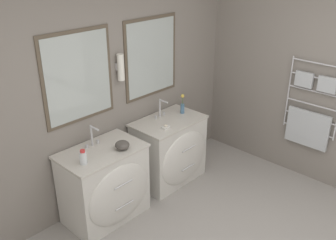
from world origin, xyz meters
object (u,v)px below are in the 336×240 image
object	(u,v)px
vanity_right	(171,151)
toiletry_bottle	(83,157)
vanity_left	(106,185)
amenity_bowl	(122,145)
flower_vase	(182,106)

from	to	relation	value
vanity_right	toiletry_bottle	size ratio (longest dim) A/B	5.86
vanity_left	amenity_bowl	size ratio (longest dim) A/B	5.81
vanity_left	vanity_right	bearing A→B (deg)	0.00
vanity_right	flower_vase	xyz separation A→B (m)	(0.27, 0.05, 0.50)
toiletry_bottle	amenity_bowl	size ratio (longest dim) A/B	0.99
vanity_left	vanity_right	xyz separation A→B (m)	(1.00, 0.00, 0.00)
amenity_bowl	flower_vase	size ratio (longest dim) A/B	0.60
flower_vase	vanity_left	bearing A→B (deg)	-177.68
vanity_left	toiletry_bottle	distance (m)	0.55
vanity_left	amenity_bowl	xyz separation A→B (m)	(0.16, -0.10, 0.45)
vanity_right	toiletry_bottle	distance (m)	1.36
toiletry_bottle	flower_vase	xyz separation A→B (m)	(1.54, 0.11, 0.03)
flower_vase	toiletry_bottle	bearing A→B (deg)	-176.07
vanity_left	flower_vase	xyz separation A→B (m)	(1.26, 0.05, 0.50)
amenity_bowl	flower_vase	world-z (taller)	flower_vase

